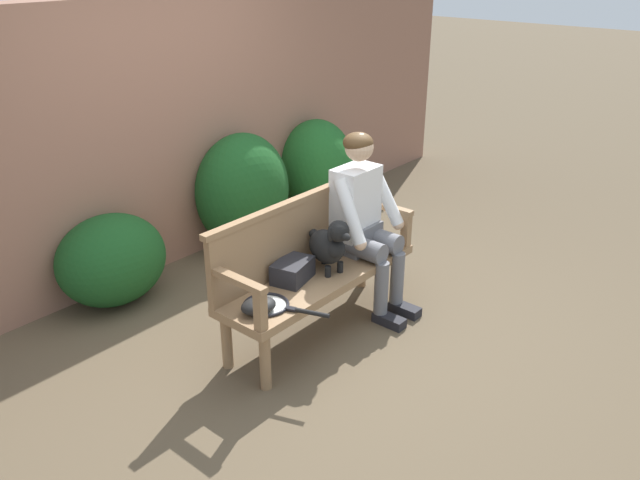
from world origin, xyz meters
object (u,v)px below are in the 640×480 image
object	(u,v)px
garden_bench	(320,282)
tennis_racket	(270,305)
baseball_glove	(258,306)
sports_bag	(293,271)
dog_on_bench	(329,245)
person_seated	(364,216)

from	to	relation	value
garden_bench	tennis_racket	distance (m)	0.54
baseball_glove	sports_bag	size ratio (longest dim) A/B	0.79
dog_on_bench	baseball_glove	xyz separation A→B (m)	(-0.69, -0.02, -0.16)
dog_on_bench	tennis_racket	xyz separation A→B (m)	(-0.60, -0.02, -0.19)
dog_on_bench	sports_bag	bearing A→B (deg)	156.73
dog_on_bench	sports_bag	world-z (taller)	dog_on_bench
person_seated	sports_bag	world-z (taller)	person_seated
person_seated	tennis_racket	bearing A→B (deg)	-177.46
garden_bench	sports_bag	bearing A→B (deg)	157.20
dog_on_bench	baseball_glove	world-z (taller)	dog_on_bench
garden_bench	tennis_racket	size ratio (longest dim) A/B	2.73
garden_bench	person_seated	distance (m)	0.58
baseball_glove	tennis_racket	bearing A→B (deg)	14.07
garden_bench	dog_on_bench	bearing A→B (deg)	-24.66
person_seated	tennis_racket	distance (m)	1.04
tennis_racket	sports_bag	distance (m)	0.38
person_seated	dog_on_bench	size ratio (longest dim) A/B	3.24
tennis_racket	garden_bench	bearing A→B (deg)	5.56
person_seated	dog_on_bench	distance (m)	0.42
garden_bench	dog_on_bench	size ratio (longest dim) A/B	3.90
garden_bench	tennis_racket	bearing A→B (deg)	-174.44
person_seated	baseball_glove	xyz separation A→B (m)	(-1.10, -0.04, -0.23)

